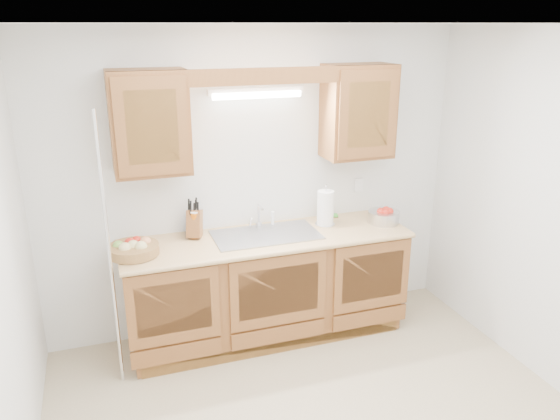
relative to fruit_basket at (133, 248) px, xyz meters
name	(u,v)px	position (x,y,z in m)	size (l,w,h in m)	color
room	(328,251)	(1.03, -1.15, 0.30)	(3.52, 3.50, 2.50)	tan
base_cabinets	(267,287)	(1.03, 0.05, -0.51)	(2.20, 0.60, 0.86)	brown
countertop	(267,238)	(1.03, 0.04, -0.07)	(2.30, 0.63, 0.04)	tan
upper_cabinet_left	(149,123)	(0.20, 0.19, 0.87)	(0.55, 0.33, 0.75)	brown
upper_cabinet_right	(358,111)	(1.86, 0.19, 0.87)	(0.55, 0.33, 0.75)	brown
valance	(265,76)	(1.03, 0.04, 1.19)	(2.20, 0.05, 0.12)	brown
fluorescent_fixture	(257,93)	(1.03, 0.27, 1.05)	(0.76, 0.08, 0.08)	white
sink	(266,244)	(1.03, 0.06, -0.12)	(0.84, 0.46, 0.36)	#9E9EA3
wire_shelf_pole	(110,256)	(-0.17, -0.21, 0.05)	(0.03, 0.03, 2.00)	silver
outlet_plate	(359,185)	(1.98, 0.35, 0.20)	(0.08, 0.01, 0.12)	white
fruit_basket	(133,248)	(0.00, 0.00, 0.00)	(0.48, 0.48, 0.11)	olive
knife_block	(195,223)	(0.49, 0.22, 0.06)	(0.17, 0.21, 0.32)	brown
orange_canister	(195,224)	(0.49, 0.20, 0.06)	(0.09, 0.09, 0.22)	#CE600B
soap_bottle	(193,222)	(0.49, 0.29, 0.04)	(0.08, 0.09, 0.19)	blue
sponge	(331,216)	(1.70, 0.29, -0.04)	(0.12, 0.10, 0.02)	#CC333F
paper_towel	(325,208)	(1.57, 0.13, 0.10)	(0.17, 0.17, 0.35)	silver
apple_bowl	(384,216)	(2.06, 0.02, 0.01)	(0.30, 0.30, 0.14)	silver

